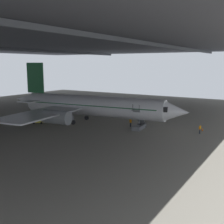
# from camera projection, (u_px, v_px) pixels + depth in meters

# --- Properties ---
(ground_plane) EXTENTS (110.00, 110.00, 0.00)m
(ground_plane) POSITION_uv_depth(u_px,v_px,m) (84.00, 123.00, 57.18)
(ground_plane) COLOR gray
(hangar_structure) EXTENTS (121.00, 99.00, 17.36)m
(hangar_structure) POSITION_uv_depth(u_px,v_px,m) (33.00, 41.00, 61.49)
(hangar_structure) COLOR #4C4F54
(hangar_structure) RESTS_ON ground_plane
(airplane_main) EXTENTS (38.01, 39.13, 12.13)m
(airplane_main) POSITION_uv_depth(u_px,v_px,m) (90.00, 106.00, 56.26)
(airplane_main) COLOR white
(airplane_main) RESTS_ON ground_plane
(boarding_stairs) EXTENTS (4.47, 1.96, 4.80)m
(boarding_stairs) POSITION_uv_depth(u_px,v_px,m) (139.00, 125.00, 51.59)
(boarding_stairs) COLOR slate
(boarding_stairs) RESTS_ON ground_plane
(crew_worker_near_nose) EXTENTS (0.53, 0.32, 1.61)m
(crew_worker_near_nose) POSITION_uv_depth(u_px,v_px,m) (200.00, 129.00, 47.94)
(crew_worker_near_nose) COLOR #232838
(crew_worker_near_nose) RESTS_ON ground_plane
(crew_worker_by_stairs) EXTENTS (0.32, 0.53, 1.66)m
(crew_worker_by_stairs) POSITION_uv_depth(u_px,v_px,m) (131.00, 122.00, 53.28)
(crew_worker_by_stairs) COLOR #232838
(crew_worker_by_stairs) RESTS_ON ground_plane
(traffic_cone_orange) EXTENTS (0.36, 0.36, 0.60)m
(traffic_cone_orange) POSITION_uv_depth(u_px,v_px,m) (202.00, 129.00, 50.16)
(traffic_cone_orange) COLOR black
(traffic_cone_orange) RESTS_ON ground_plane
(baggage_tug) EXTENTS (2.05, 2.50, 0.90)m
(baggage_tug) POSITION_uv_depth(u_px,v_px,m) (39.00, 121.00, 56.53)
(baggage_tug) COLOR yellow
(baggage_tug) RESTS_ON ground_plane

